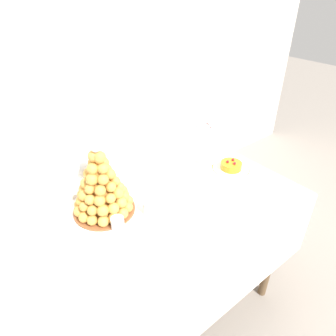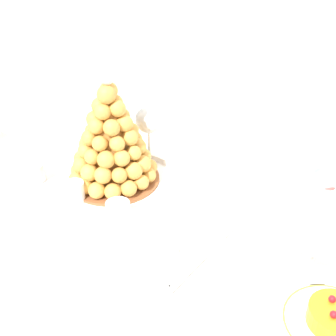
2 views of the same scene
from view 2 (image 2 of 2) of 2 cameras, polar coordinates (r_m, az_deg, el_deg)
The scene contains 10 objects.
buffet_table at distance 1.18m, azimuth -2.68°, elevation -10.13°, with size 1.30×0.89×0.74m.
serving_tray at distance 1.17m, azimuth -6.33°, elevation -3.50°, with size 0.63×0.40×0.02m.
croquembouche at distance 1.17m, azimuth -7.46°, elevation 3.51°, with size 0.25×0.25×0.32m.
dessert_cup_left at distance 1.26m, azimuth -17.14°, elevation -0.59°, with size 0.06×0.06×0.05m.
dessert_cup_mid_left at distance 1.15m, azimuth -12.11°, elevation -3.13°, with size 0.05×0.05×0.05m.
dessert_cup_centre at distance 1.05m, azimuth -6.53°, elevation -5.96°, with size 0.06×0.06×0.06m.
dessert_cup_mid_right at distance 0.97m, azimuth -0.03°, elevation -9.60°, with size 0.05×0.05×0.05m.
macaron_goblet at distance 0.91m, azimuth 19.37°, elevation -5.57°, with size 0.12×0.11×0.24m.
fruit_tart_plate at distance 0.90m, azimuth 21.09°, elevation -18.08°, with size 0.19×0.19×0.05m.
wine_glass at distance 1.27m, azimuth -2.54°, elevation 6.16°, with size 0.08×0.08×0.17m.
Camera 2 is at (0.57, -0.67, 1.41)m, focal length 46.52 mm.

